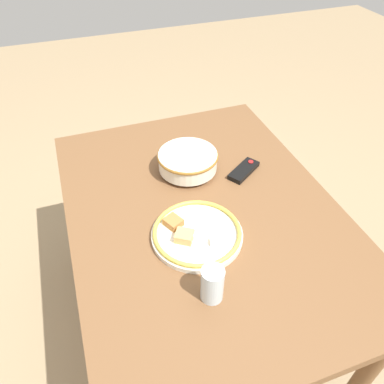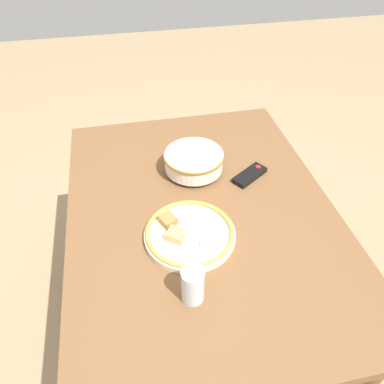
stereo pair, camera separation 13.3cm
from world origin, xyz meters
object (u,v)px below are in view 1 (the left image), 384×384
at_px(noodle_bowl, 188,161).
at_px(food_plate, 196,233).
at_px(tv_remote, 244,170).
at_px(drinking_glass, 212,284).

bearing_deg(noodle_bowl, food_plate, -14.43).
bearing_deg(tv_remote, noodle_bowl, -145.77).
bearing_deg(food_plate, noodle_bowl, 165.57).
distance_m(tv_remote, drinking_glass, 0.58).
height_order(tv_remote, drinking_glass, drinking_glass).
bearing_deg(noodle_bowl, drinking_glass, -12.20).
distance_m(food_plate, drinking_glass, 0.23).
distance_m(noodle_bowl, tv_remote, 0.23).
relative_size(noodle_bowl, drinking_glass, 2.04).
bearing_deg(food_plate, tv_remote, 131.06).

